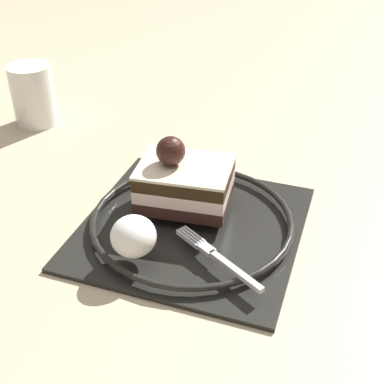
% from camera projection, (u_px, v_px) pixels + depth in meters
% --- Properties ---
extents(ground_plane, '(2.40, 2.40, 0.00)m').
position_uv_depth(ground_plane, '(164.00, 238.00, 0.54)').
color(ground_plane, '#BFAD8B').
extents(dessert_plate, '(0.22, 0.22, 0.02)m').
position_uv_depth(dessert_plate, '(192.00, 223.00, 0.54)').
color(dessert_plate, black).
rests_on(dessert_plate, ground_plane).
extents(cake_slice, '(0.08, 0.10, 0.08)m').
position_uv_depth(cake_slice, '(184.00, 181.00, 0.55)').
color(cake_slice, '#371D1A').
rests_on(cake_slice, dessert_plate).
extents(whipped_cream_dollop, '(0.04, 0.04, 0.04)m').
position_uv_depth(whipped_cream_dollop, '(133.00, 236.00, 0.48)').
color(whipped_cream_dollop, white).
rests_on(whipped_cream_dollop, dessert_plate).
extents(fork, '(0.06, 0.10, 0.00)m').
position_uv_depth(fork, '(216.00, 256.00, 0.48)').
color(fork, silver).
rests_on(fork, dessert_plate).
extents(drink_glass_near, '(0.06, 0.06, 0.09)m').
position_uv_depth(drink_glass_near, '(34.00, 99.00, 0.74)').
color(drink_glass_near, white).
rests_on(drink_glass_near, ground_plane).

